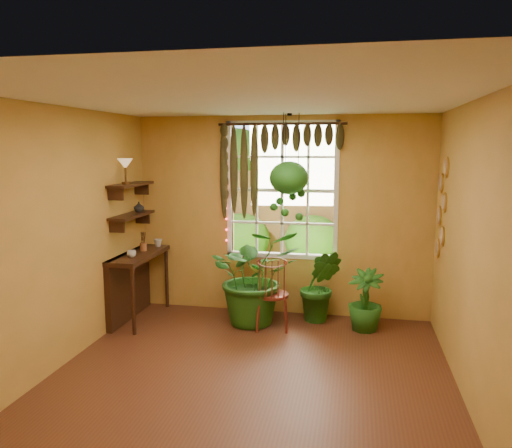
{
  "coord_description": "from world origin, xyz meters",
  "views": [
    {
      "loc": [
        0.98,
        -4.39,
        2.28
      ],
      "look_at": [
        -0.13,
        1.15,
        1.41
      ],
      "focal_mm": 35.0,
      "sensor_mm": 36.0,
      "label": 1
    }
  ],
  "objects_px": {
    "potted_plant_mid": "(320,286)",
    "windsor_chair": "(272,304)",
    "counter_ledge": "(132,278)",
    "hanging_basket": "(289,180)",
    "potted_plant_left": "(255,276)"
  },
  "relations": [
    {
      "from": "potted_plant_left",
      "to": "hanging_basket",
      "type": "xyz_separation_m",
      "value": [
        0.41,
        0.14,
        1.23
      ]
    },
    {
      "from": "windsor_chair",
      "to": "potted_plant_left",
      "type": "bearing_deg",
      "value": 140.61
    },
    {
      "from": "counter_ledge",
      "to": "potted_plant_left",
      "type": "xyz_separation_m",
      "value": [
        1.64,
        0.14,
        0.08
      ]
    },
    {
      "from": "counter_ledge",
      "to": "windsor_chair",
      "type": "relative_size",
      "value": 1.09
    },
    {
      "from": "counter_ledge",
      "to": "windsor_chair",
      "type": "xyz_separation_m",
      "value": [
        1.9,
        -0.02,
        -0.23
      ]
    },
    {
      "from": "counter_ledge",
      "to": "hanging_basket",
      "type": "distance_m",
      "value": 2.46
    },
    {
      "from": "counter_ledge",
      "to": "hanging_basket",
      "type": "height_order",
      "value": "hanging_basket"
    },
    {
      "from": "windsor_chair",
      "to": "potted_plant_mid",
      "type": "height_order",
      "value": "windsor_chair"
    },
    {
      "from": "windsor_chair",
      "to": "potted_plant_mid",
      "type": "bearing_deg",
      "value": 26.68
    },
    {
      "from": "potted_plant_mid",
      "to": "windsor_chair",
      "type": "bearing_deg",
      "value": -145.47
    },
    {
      "from": "counter_ledge",
      "to": "potted_plant_mid",
      "type": "height_order",
      "value": "potted_plant_mid"
    },
    {
      "from": "windsor_chair",
      "to": "hanging_basket",
      "type": "height_order",
      "value": "hanging_basket"
    },
    {
      "from": "potted_plant_mid",
      "to": "potted_plant_left",
      "type": "bearing_deg",
      "value": -164.11
    },
    {
      "from": "counter_ledge",
      "to": "windsor_chair",
      "type": "bearing_deg",
      "value": -0.48
    },
    {
      "from": "counter_ledge",
      "to": "potted_plant_left",
      "type": "relative_size",
      "value": 0.94
    }
  ]
}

